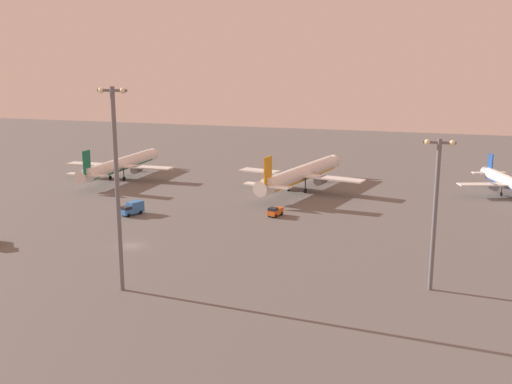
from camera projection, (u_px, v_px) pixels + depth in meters
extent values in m
plane|color=#605E5B|center=(131.00, 246.00, 116.36)|extent=(416.00, 416.00, 0.00)
cylinder|color=silver|center=(302.00, 173.00, 165.11)|extent=(12.84, 41.18, 4.35)
cone|color=silver|center=(332.00, 162.00, 183.74)|extent=(4.61, 3.55, 4.13)
cone|color=silver|center=(263.00, 188.00, 146.28)|extent=(4.49, 3.95, 3.91)
cube|color=silver|center=(300.00, 175.00, 164.19)|extent=(36.75, 12.11, 0.40)
cube|color=silver|center=(267.00, 186.00, 148.08)|extent=(12.88, 5.31, 0.40)
cube|color=orange|center=(268.00, 172.00, 147.61)|extent=(1.10, 3.65, 7.43)
cylinder|color=slate|center=(280.00, 176.00, 167.40)|extent=(3.32, 4.55, 2.52)
cylinder|color=slate|center=(321.00, 180.00, 161.33)|extent=(3.32, 4.55, 2.52)
cube|color=orange|center=(302.00, 178.00, 165.37)|extent=(11.73, 37.87, 0.41)
cylinder|color=#333338|center=(321.00, 173.00, 176.73)|extent=(0.32, 0.32, 4.06)
cylinder|color=black|center=(320.00, 180.00, 177.17)|extent=(0.71, 1.33, 1.26)
cylinder|color=#333338|center=(289.00, 182.00, 164.34)|extent=(0.32, 0.32, 4.06)
cylinder|color=black|center=(289.00, 189.00, 164.78)|extent=(0.71, 1.33, 1.26)
cylinder|color=#333338|center=(305.00, 183.00, 161.91)|extent=(0.32, 0.32, 4.06)
cylinder|color=black|center=(305.00, 191.00, 162.35)|extent=(0.71, 1.33, 1.26)
cylinder|color=silver|center=(121.00, 164.00, 181.20)|extent=(4.53, 38.42, 4.05)
cone|color=silver|center=(151.00, 154.00, 200.31)|extent=(3.88, 2.61, 3.85)
cone|color=silver|center=(83.00, 177.00, 161.88)|extent=(3.68, 3.03, 3.65)
cube|color=silver|center=(119.00, 166.00, 180.25)|extent=(34.16, 4.69, 0.37)
cube|color=silver|center=(87.00, 175.00, 163.72)|extent=(11.76, 2.71, 0.37)
cube|color=#146B4C|center=(87.00, 163.00, 163.32)|extent=(0.36, 3.42, 6.93)
cylinder|color=slate|center=(102.00, 167.00, 182.07)|extent=(2.39, 3.87, 2.35)
cylinder|color=slate|center=(137.00, 169.00, 178.75)|extent=(2.39, 3.87, 2.35)
cube|color=#146B4C|center=(121.00, 168.00, 181.44)|extent=(4.09, 35.35, 0.38)
cylinder|color=#333338|center=(140.00, 164.00, 193.08)|extent=(0.30, 0.30, 3.78)
cylinder|color=black|center=(140.00, 170.00, 193.49)|extent=(0.44, 1.18, 1.17)
cylinder|color=#333338|center=(110.00, 172.00, 179.78)|extent=(0.30, 0.30, 3.78)
cylinder|color=black|center=(110.00, 178.00, 180.19)|extent=(0.44, 1.18, 1.17)
cylinder|color=#333338|center=(124.00, 172.00, 178.45)|extent=(0.30, 0.30, 3.78)
cylinder|color=black|center=(124.00, 179.00, 178.86)|extent=(0.44, 1.18, 1.17)
cone|color=silver|center=(487.00, 172.00, 172.76)|extent=(3.65, 3.31, 3.01)
cube|color=silver|center=(512.00, 184.00, 157.01)|extent=(27.73, 12.54, 0.31)
cube|color=silver|center=(489.00, 173.00, 171.09)|extent=(9.83, 5.16, 0.31)
cube|color=#19479E|center=(490.00, 164.00, 170.25)|extent=(1.17, 2.74, 5.71)
cylinder|color=slate|center=(493.00, 187.00, 157.02)|extent=(2.86, 3.62, 1.93)
cylinder|color=#333338|center=(502.00, 188.00, 158.55)|extent=(0.25, 0.25, 3.12)
cylinder|color=black|center=(501.00, 194.00, 158.89)|extent=(0.65, 1.03, 0.97)
cube|color=#D85919|center=(273.00, 213.00, 137.21)|extent=(2.50, 2.57, 1.10)
cube|color=#1E232D|center=(273.00, 209.00, 137.02)|extent=(2.28, 2.29, 0.70)
cube|color=#D85919|center=(277.00, 211.00, 138.71)|extent=(2.51, 2.84, 1.40)
cylinder|color=black|center=(275.00, 216.00, 136.63)|extent=(0.54, 0.95, 0.90)
cylinder|color=black|center=(269.00, 215.00, 137.55)|extent=(0.54, 0.95, 0.90)
cylinder|color=black|center=(282.00, 214.00, 138.81)|extent=(0.54, 0.95, 0.90)
cylinder|color=black|center=(275.00, 213.00, 139.74)|extent=(0.54, 0.95, 0.90)
cube|color=#3372BF|center=(127.00, 212.00, 138.20)|extent=(3.28, 3.47, 1.20)
cube|color=#1E232D|center=(127.00, 208.00, 137.99)|extent=(2.97, 3.09, 0.70)
cube|color=#3372BF|center=(135.00, 207.00, 139.88)|extent=(3.52, 4.21, 2.60)
cylinder|color=black|center=(129.00, 215.00, 137.38)|extent=(0.63, 0.95, 0.90)
cylinder|color=black|center=(123.00, 214.00, 138.70)|extent=(0.63, 0.95, 0.90)
cylinder|color=black|center=(141.00, 212.00, 139.99)|extent=(0.63, 0.95, 0.90)
cylinder|color=black|center=(135.00, 211.00, 141.32)|extent=(0.63, 0.95, 0.90)
cylinder|color=slate|center=(435.00, 216.00, 91.50)|extent=(0.70, 0.70, 24.02)
cube|color=slate|center=(440.00, 143.00, 89.02)|extent=(4.80, 0.40, 0.40)
sphere|color=#F9EAB2|center=(427.00, 142.00, 89.55)|extent=(0.90, 0.90, 0.90)
sphere|color=#F9EAB2|center=(452.00, 143.00, 88.49)|extent=(0.90, 0.90, 0.90)
cylinder|color=slate|center=(117.00, 192.00, 90.53)|extent=(0.70, 0.70, 31.74)
cube|color=slate|center=(112.00, 90.00, 87.21)|extent=(4.80, 0.40, 0.40)
sphere|color=#F9EAB2|center=(101.00, 90.00, 87.75)|extent=(0.90, 0.90, 0.90)
sphere|color=#F9EAB2|center=(123.00, 91.00, 86.68)|extent=(0.90, 0.90, 0.90)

